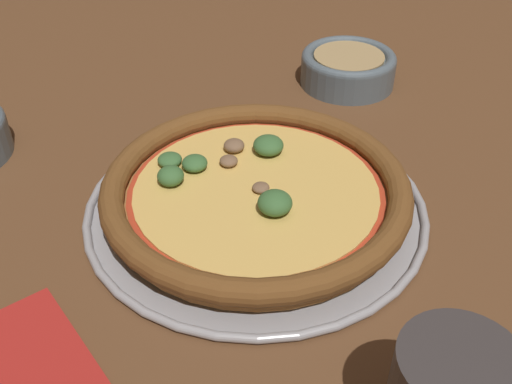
# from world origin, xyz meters

# --- Properties ---
(ground_plane) EXTENTS (3.00, 3.00, 0.00)m
(ground_plane) POSITION_xyz_m (0.00, 0.00, 0.00)
(ground_plane) COLOR brown
(pizza_tray) EXTENTS (0.33, 0.33, 0.01)m
(pizza_tray) POSITION_xyz_m (0.00, 0.00, 0.00)
(pizza_tray) COLOR #9E9EA3
(pizza_tray) RESTS_ON ground_plane
(pizza) EXTENTS (0.30, 0.30, 0.04)m
(pizza) POSITION_xyz_m (-0.00, 0.00, 0.02)
(pizza) COLOR #A86B33
(pizza) RESTS_ON pizza_tray
(bowl_near) EXTENTS (0.12, 0.12, 0.04)m
(bowl_near) POSITION_xyz_m (-0.05, 0.29, 0.02)
(bowl_near) COLOR slate
(bowl_near) RESTS_ON ground_plane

